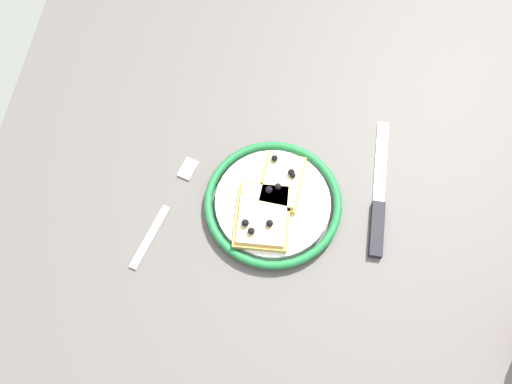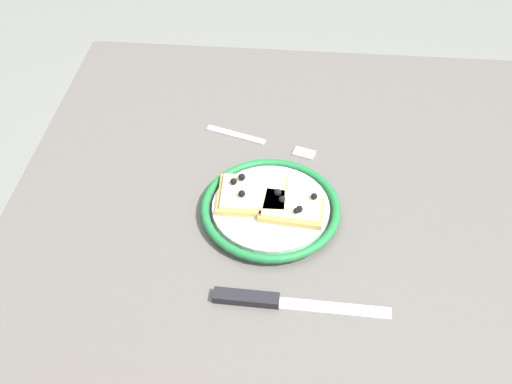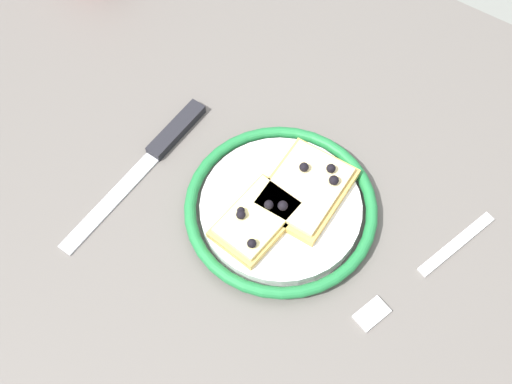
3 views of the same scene
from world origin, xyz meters
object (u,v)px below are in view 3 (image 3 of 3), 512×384
(pizza_slice_far, at_px, (256,220))
(fork, at_px, (426,269))
(dining_table, at_px, (231,245))
(knife, at_px, (159,149))
(pizza_slice_near, at_px, (305,189))
(plate, at_px, (281,208))

(pizza_slice_far, bearing_deg, fork, -160.41)
(dining_table, bearing_deg, fork, -164.01)
(pizza_slice_far, xyz_separation_m, knife, (0.16, -0.02, -0.02))
(pizza_slice_near, bearing_deg, dining_table, 45.01)
(plate, relative_size, pizza_slice_far, 2.13)
(knife, bearing_deg, pizza_slice_far, 171.58)
(dining_table, height_order, plate, plate)
(plate, height_order, pizza_slice_near, pizza_slice_near)
(plate, relative_size, fork, 1.10)
(plate, xyz_separation_m, fork, (-0.17, -0.03, -0.01))
(fork, bearing_deg, pizza_slice_near, 0.09)
(dining_table, distance_m, pizza_slice_far, 0.12)
(plate, bearing_deg, fork, -170.14)
(dining_table, height_order, pizza_slice_far, pizza_slice_far)
(dining_table, relative_size, plate, 4.82)
(pizza_slice_far, relative_size, knife, 0.42)
(fork, bearing_deg, dining_table, 15.99)
(dining_table, bearing_deg, knife, -10.55)
(pizza_slice_near, height_order, fork, pizza_slice_near)
(pizza_slice_near, bearing_deg, knife, 12.60)
(plate, xyz_separation_m, pizza_slice_near, (-0.01, -0.03, 0.01))
(knife, distance_m, fork, 0.34)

